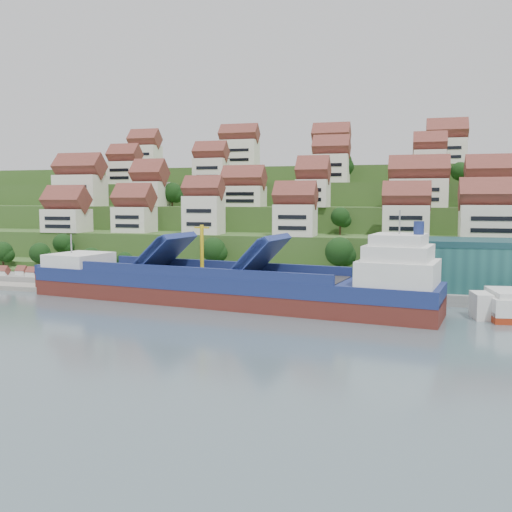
% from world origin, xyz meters
% --- Properties ---
extents(ground, '(300.00, 300.00, 0.00)m').
position_xyz_m(ground, '(0.00, 0.00, 0.00)').
color(ground, slate).
rests_on(ground, ground).
extents(quay, '(180.00, 14.00, 2.20)m').
position_xyz_m(quay, '(20.00, 15.00, 1.10)').
color(quay, gray).
rests_on(quay, ground).
extents(pebble_beach, '(45.00, 20.00, 1.00)m').
position_xyz_m(pebble_beach, '(-58.00, 12.00, 0.50)').
color(pebble_beach, gray).
rests_on(pebble_beach, ground).
extents(hillside, '(260.00, 128.00, 31.00)m').
position_xyz_m(hillside, '(0.00, 103.55, 10.66)').
color(hillside, '#2D4C1E').
rests_on(hillside, ground).
extents(hillside_village, '(158.97, 62.86, 29.59)m').
position_xyz_m(hillside_village, '(1.35, 60.36, 24.27)').
color(hillside_village, white).
rests_on(hillside_village, ground).
extents(hillside_trees, '(142.95, 62.52, 32.43)m').
position_xyz_m(hillside_trees, '(-6.74, 46.31, 17.47)').
color(hillside_trees, '#153812').
rests_on(hillside_trees, ground).
extents(flagpole, '(1.28, 0.16, 8.00)m').
position_xyz_m(flagpole, '(18.11, 10.00, 6.88)').
color(flagpole, gray).
rests_on(flagpole, quay).
extents(beach_huts, '(14.40, 3.70, 2.20)m').
position_xyz_m(beach_huts, '(-60.00, 10.75, 2.10)').
color(beach_huts, white).
rests_on(beach_huts, pebble_beach).
extents(cargo_ship, '(82.83, 24.58, 18.20)m').
position_xyz_m(cargo_ship, '(-5.45, -0.72, 3.43)').
color(cargo_ship, '#5D231C').
rests_on(cargo_ship, ground).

